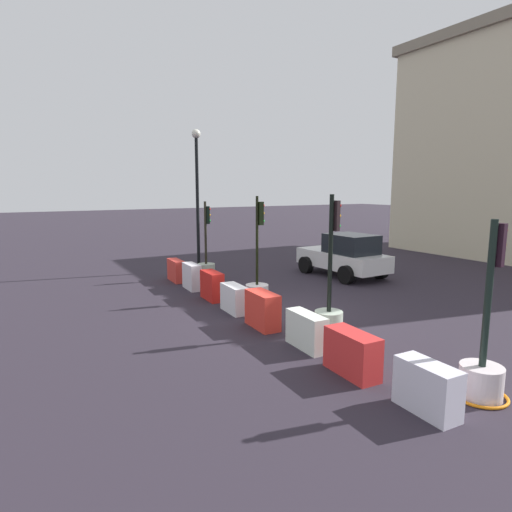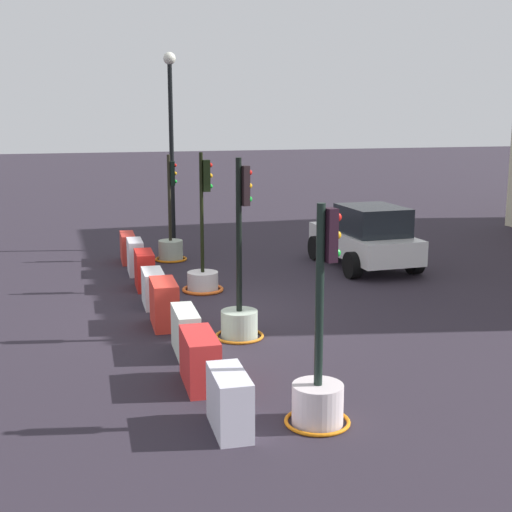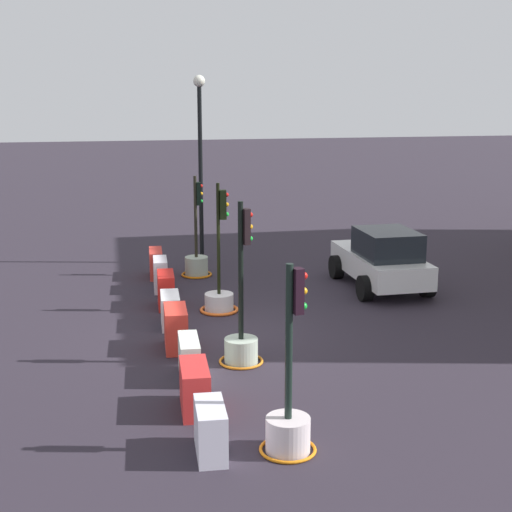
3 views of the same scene
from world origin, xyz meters
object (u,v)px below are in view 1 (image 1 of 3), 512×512
at_px(traffic_light_3, 482,368).
at_px(traffic_light_0, 206,267).
at_px(street_lamp_post, 197,182).
at_px(construction_barrier_1, 192,277).
at_px(construction_barrier_6, 352,353).
at_px(construction_barrier_4, 263,310).
at_px(traffic_light_2, 329,311).
at_px(construction_barrier_2, 212,286).
at_px(car_white_van, 345,256).
at_px(construction_barrier_0, 176,271).
at_px(construction_barrier_5, 306,331).
at_px(construction_barrier_7, 427,388).
at_px(traffic_light_1, 257,285).
at_px(construction_barrier_3, 234,299).

bearing_deg(traffic_light_3, traffic_light_0, -179.24).
relative_size(traffic_light_0, street_lamp_post, 0.51).
xyz_separation_m(construction_barrier_1, construction_barrier_6, (7.91, 0.05, -0.03)).
relative_size(construction_barrier_4, construction_barrier_6, 0.94).
bearing_deg(traffic_light_2, traffic_light_3, 0.96).
relative_size(construction_barrier_2, car_white_van, 0.27).
relative_size(construction_barrier_0, construction_barrier_5, 1.00).
relative_size(construction_barrier_2, street_lamp_post, 0.18).
distance_m(construction_barrier_2, construction_barrier_4, 3.11).
bearing_deg(street_lamp_post, traffic_light_3, -0.92).
bearing_deg(traffic_light_3, construction_barrier_6, -144.55).
relative_size(construction_barrier_1, construction_barrier_7, 0.98).
bearing_deg(traffic_light_3, construction_barrier_0, -173.21).
relative_size(traffic_light_1, construction_barrier_1, 3.18).
height_order(construction_barrier_0, construction_barrier_4, construction_barrier_4).
relative_size(traffic_light_3, construction_barrier_6, 2.55).
distance_m(construction_barrier_1, construction_barrier_7, 9.53).
bearing_deg(construction_barrier_0, traffic_light_2, 9.82).
xyz_separation_m(construction_barrier_0, car_white_van, (2.47, 6.03, 0.43)).
bearing_deg(construction_barrier_2, traffic_light_2, 16.06).
bearing_deg(traffic_light_3, construction_barrier_7, -96.14).
bearing_deg(construction_barrier_5, traffic_light_3, 20.00).
bearing_deg(traffic_light_0, construction_barrier_7, -5.41).
height_order(traffic_light_1, traffic_light_3, traffic_light_1).
xyz_separation_m(construction_barrier_1, construction_barrier_4, (4.73, 0.01, 0.01)).
distance_m(traffic_light_1, construction_barrier_5, 4.34).
xyz_separation_m(traffic_light_2, construction_barrier_1, (-5.81, -1.23, -0.07)).
xyz_separation_m(traffic_light_1, traffic_light_3, (7.42, -0.00, 0.08)).
distance_m(construction_barrier_5, car_white_van, 8.03).
bearing_deg(construction_barrier_7, construction_barrier_4, -178.74).
bearing_deg(construction_barrier_2, street_lamp_post, 162.43).
distance_m(traffic_light_1, construction_barrier_6, 5.81).
bearing_deg(construction_barrier_1, traffic_light_2, 12.00).
bearing_deg(construction_barrier_1, construction_barrier_5, 1.04).
relative_size(traffic_light_0, construction_barrier_1, 2.92).
relative_size(traffic_light_3, construction_barrier_0, 2.62).
bearing_deg(construction_barrier_6, traffic_light_0, 173.30).
xyz_separation_m(traffic_light_3, construction_barrier_6, (-1.75, -1.24, -0.10)).
xyz_separation_m(construction_barrier_4, car_white_van, (-3.77, 5.99, 0.38)).
distance_m(construction_barrier_0, construction_barrier_6, 9.42).
relative_size(construction_barrier_0, street_lamp_post, 0.20).
height_order(construction_barrier_0, construction_barrier_6, construction_barrier_6).
relative_size(construction_barrier_1, construction_barrier_2, 0.97).
bearing_deg(traffic_light_3, construction_barrier_3, -168.76).
bearing_deg(traffic_light_0, traffic_light_1, 2.32).
distance_m(traffic_light_1, construction_barrier_1, 2.59).
height_order(traffic_light_0, car_white_van, traffic_light_0).
distance_m(traffic_light_1, construction_barrier_7, 7.39).
distance_m(construction_barrier_5, construction_barrier_6, 1.50).
distance_m(traffic_light_1, street_lamp_post, 6.19).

